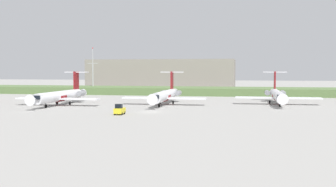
# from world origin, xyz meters

# --- Properties ---
(ground_plane) EXTENTS (500.00, 500.00, 0.00)m
(ground_plane) POSITION_xyz_m (0.00, 30.00, 0.00)
(ground_plane) COLOR #9E9B96
(grass_berm) EXTENTS (320.00, 20.00, 2.76)m
(grass_berm) POSITION_xyz_m (0.00, 65.96, 1.38)
(grass_berm) COLOR #597542
(grass_berm) RESTS_ON ground
(regional_jet_second) EXTENTS (22.81, 31.00, 9.00)m
(regional_jet_second) POSITION_xyz_m (-28.08, 13.42, 2.54)
(regional_jet_second) COLOR white
(regional_jet_second) RESTS_ON ground
(regional_jet_third) EXTENTS (22.81, 31.00, 9.00)m
(regional_jet_third) POSITION_xyz_m (-0.80, 20.74, 2.54)
(regional_jet_third) COLOR white
(regional_jet_third) RESTS_ON ground
(regional_jet_fourth) EXTENTS (22.81, 31.00, 9.00)m
(regional_jet_fourth) POSITION_xyz_m (29.49, 27.46, 2.54)
(regional_jet_fourth) COLOR white
(regional_jet_fourth) RESTS_ON ground
(antenna_mast) EXTENTS (4.40, 0.50, 18.61)m
(antenna_mast) POSITION_xyz_m (-40.65, 68.94, 7.80)
(antenna_mast) COLOR #B2B2B7
(antenna_mast) RESTS_ON ground
(distant_hangar) EXTENTS (67.66, 28.29, 14.25)m
(distant_hangar) POSITION_xyz_m (-17.71, 100.63, 7.12)
(distant_hangar) COLOR gray
(distant_hangar) RESTS_ON ground
(baggage_tug) EXTENTS (1.72, 3.20, 2.30)m
(baggage_tug) POSITION_xyz_m (-5.37, -5.74, 1.00)
(baggage_tug) COLOR yellow
(baggage_tug) RESTS_ON ground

